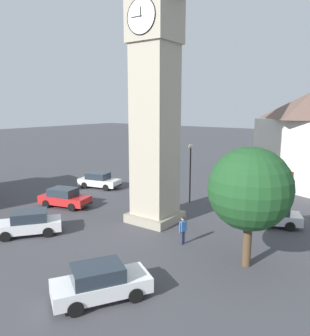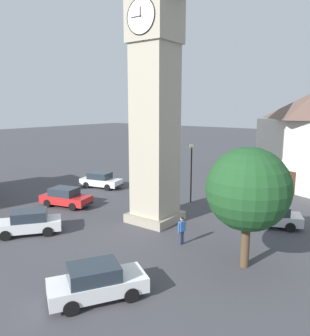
{
  "view_description": "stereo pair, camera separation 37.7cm",
  "coord_description": "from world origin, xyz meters",
  "px_view_note": "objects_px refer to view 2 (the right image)",
  "views": [
    {
      "loc": [
        -13.32,
        18.34,
        8.07
      ],
      "look_at": [
        0.0,
        0.0,
        3.83
      ],
      "focal_mm": 35.57,
      "sensor_mm": 36.0,
      "label": 1
    },
    {
      "loc": [
        -13.63,
        18.11,
        8.07
      ],
      "look_at": [
        0.0,
        0.0,
        3.83
      ],
      "focal_mm": 35.57,
      "sensor_mm": 36.0,
      "label": 2
    }
  ],
  "objects_px": {
    "car_silver_kerb": "(66,197)",
    "car_black_far": "(270,215)",
    "car_white_side": "(101,180)",
    "car_blue_kerb": "(97,282)",
    "clock_tower": "(155,36)",
    "lamp_post": "(191,164)",
    "tree": "(248,189)",
    "pedestrian": "(182,228)",
    "car_red_corner": "(28,222)"
  },
  "relations": [
    {
      "from": "car_white_side",
      "to": "car_black_far",
      "type": "xyz_separation_m",
      "value": [
        -17.15,
        0.76,
        0.0
      ]
    },
    {
      "from": "car_blue_kerb",
      "to": "pedestrian",
      "type": "distance_m",
      "value": 6.93
    },
    {
      "from": "car_silver_kerb",
      "to": "car_black_far",
      "type": "distance_m",
      "value": 15.81
    },
    {
      "from": "car_red_corner",
      "to": "pedestrian",
      "type": "xyz_separation_m",
      "value": [
        -8.73,
        -4.48,
        0.25
      ]
    },
    {
      "from": "lamp_post",
      "to": "car_blue_kerb",
      "type": "bearing_deg",
      "value": 106.05
    },
    {
      "from": "clock_tower",
      "to": "lamp_post",
      "type": "relative_size",
      "value": 4.29
    },
    {
      "from": "car_black_far",
      "to": "car_silver_kerb",
      "type": "bearing_deg",
      "value": 19.91
    },
    {
      "from": "car_blue_kerb",
      "to": "car_silver_kerb",
      "type": "bearing_deg",
      "value": -33.02
    },
    {
      "from": "car_blue_kerb",
      "to": "pedestrian",
      "type": "relative_size",
      "value": 2.6
    },
    {
      "from": "car_blue_kerb",
      "to": "car_white_side",
      "type": "distance_m",
      "value": 19.78
    },
    {
      "from": "clock_tower",
      "to": "car_silver_kerb",
      "type": "relative_size",
      "value": 4.84
    },
    {
      "from": "car_silver_kerb",
      "to": "lamp_post",
      "type": "distance_m",
      "value": 10.71
    },
    {
      "from": "clock_tower",
      "to": "car_white_side",
      "type": "bearing_deg",
      "value": -24.07
    },
    {
      "from": "pedestrian",
      "to": "car_white_side",
      "type": "bearing_deg",
      "value": -26.36
    },
    {
      "from": "car_blue_kerb",
      "to": "car_red_corner",
      "type": "height_order",
      "value": "same"
    },
    {
      "from": "car_blue_kerb",
      "to": "car_white_side",
      "type": "relative_size",
      "value": 1.0
    },
    {
      "from": "clock_tower",
      "to": "tree",
      "type": "xyz_separation_m",
      "value": [
        -7.78,
        2.75,
        -8.46
      ]
    },
    {
      "from": "pedestrian",
      "to": "tree",
      "type": "xyz_separation_m",
      "value": [
        -4.03,
        0.4,
        3.04
      ]
    },
    {
      "from": "car_blue_kerb",
      "to": "pedestrian",
      "type": "xyz_separation_m",
      "value": [
        0.15,
        -6.92,
        0.25
      ]
    },
    {
      "from": "clock_tower",
      "to": "pedestrian",
      "type": "xyz_separation_m",
      "value": [
        -3.75,
        2.35,
        -11.5
      ]
    },
    {
      "from": "car_blue_kerb",
      "to": "car_black_far",
      "type": "distance_m",
      "value": 13.42
    },
    {
      "from": "car_white_side",
      "to": "car_blue_kerb",
      "type": "bearing_deg",
      "value": 135.58
    },
    {
      "from": "car_black_far",
      "to": "lamp_post",
      "type": "distance_m",
      "value": 7.92
    },
    {
      "from": "car_red_corner",
      "to": "car_white_side",
      "type": "distance_m",
      "value": 12.56
    },
    {
      "from": "lamp_post",
      "to": "car_white_side",
      "type": "bearing_deg",
      "value": 5.65
    },
    {
      "from": "pedestrian",
      "to": "clock_tower",
      "type": "bearing_deg",
      "value": -32.14
    },
    {
      "from": "car_silver_kerb",
      "to": "car_red_corner",
      "type": "height_order",
      "value": "same"
    },
    {
      "from": "clock_tower",
      "to": "pedestrian",
      "type": "distance_m",
      "value": 12.32
    },
    {
      "from": "car_silver_kerb",
      "to": "car_black_far",
      "type": "height_order",
      "value": "same"
    },
    {
      "from": "tree",
      "to": "lamp_post",
      "type": "bearing_deg",
      "value": -45.54
    },
    {
      "from": "tree",
      "to": "lamp_post",
      "type": "relative_size",
      "value": 1.23
    },
    {
      "from": "car_blue_kerb",
      "to": "car_red_corner",
      "type": "relative_size",
      "value": 1.02
    },
    {
      "from": "car_black_far",
      "to": "lamp_post",
      "type": "relative_size",
      "value": 0.9
    },
    {
      "from": "car_blue_kerb",
      "to": "car_white_side",
      "type": "bearing_deg",
      "value": -44.42
    },
    {
      "from": "car_silver_kerb",
      "to": "pedestrian",
      "type": "relative_size",
      "value": 2.61
    },
    {
      "from": "car_white_side",
      "to": "tree",
      "type": "relative_size",
      "value": 0.72
    },
    {
      "from": "tree",
      "to": "car_silver_kerb",
      "type": "bearing_deg",
      "value": -4.29
    },
    {
      "from": "car_black_far",
      "to": "clock_tower",
      "type": "bearing_deg",
      "value": 28.84
    },
    {
      "from": "clock_tower",
      "to": "car_silver_kerb",
      "type": "xyz_separation_m",
      "value": [
        7.95,
        1.58,
        -11.74
      ]
    },
    {
      "from": "clock_tower",
      "to": "lamp_post",
      "type": "bearing_deg",
      "value": -86.19
    },
    {
      "from": "pedestrian",
      "to": "tree",
      "type": "relative_size",
      "value": 0.28
    },
    {
      "from": "car_blue_kerb",
      "to": "tree",
      "type": "xyz_separation_m",
      "value": [
        -3.88,
        -6.52,
        3.29
      ]
    },
    {
      "from": "car_silver_kerb",
      "to": "car_black_far",
      "type": "bearing_deg",
      "value": -160.09
    },
    {
      "from": "clock_tower",
      "to": "tree",
      "type": "relative_size",
      "value": 3.48
    },
    {
      "from": "car_red_corner",
      "to": "pedestrian",
      "type": "distance_m",
      "value": 9.82
    },
    {
      "from": "car_blue_kerb",
      "to": "tree",
      "type": "height_order",
      "value": "tree"
    },
    {
      "from": "car_silver_kerb",
      "to": "car_red_corner",
      "type": "distance_m",
      "value": 6.04
    },
    {
      "from": "clock_tower",
      "to": "car_red_corner",
      "type": "xyz_separation_m",
      "value": [
        4.99,
        6.84,
        -11.74
      ]
    },
    {
      "from": "car_white_side",
      "to": "pedestrian",
      "type": "distance_m",
      "value": 15.6
    },
    {
      "from": "clock_tower",
      "to": "lamp_post",
      "type": "distance_m",
      "value": 10.72
    }
  ]
}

